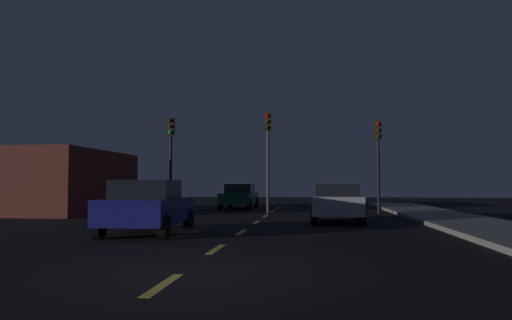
% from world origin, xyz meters
% --- Properties ---
extents(ground_plane, '(80.00, 80.00, 0.00)m').
position_xyz_m(ground_plane, '(0.00, 7.00, 0.00)').
color(ground_plane, black).
extents(sidewalk_curb_right, '(3.00, 40.00, 0.15)m').
position_xyz_m(sidewalk_curb_right, '(7.50, 7.00, 0.07)').
color(sidewalk_curb_right, gray).
rests_on(sidewalk_curb_right, ground_plane).
extents(lane_stripe_nearest, '(0.16, 1.60, 0.01)m').
position_xyz_m(lane_stripe_nearest, '(0.00, -1.20, 0.00)').
color(lane_stripe_nearest, '#EACC4C').
rests_on(lane_stripe_nearest, ground_plane).
extents(lane_stripe_second, '(0.16, 1.60, 0.01)m').
position_xyz_m(lane_stripe_second, '(0.00, 2.60, 0.00)').
color(lane_stripe_second, '#EACC4C').
rests_on(lane_stripe_second, ground_plane).
extents(lane_stripe_third, '(0.16, 1.60, 0.01)m').
position_xyz_m(lane_stripe_third, '(0.00, 6.40, 0.00)').
color(lane_stripe_third, '#EACC4C').
rests_on(lane_stripe_third, ground_plane).
extents(lane_stripe_fourth, '(0.16, 1.60, 0.01)m').
position_xyz_m(lane_stripe_fourth, '(0.00, 10.20, 0.00)').
color(lane_stripe_fourth, '#EACC4C').
rests_on(lane_stripe_fourth, ground_plane).
extents(lane_stripe_fifth, '(0.16, 1.60, 0.01)m').
position_xyz_m(lane_stripe_fifth, '(0.00, 14.00, 0.00)').
color(lane_stripe_fifth, '#EACC4C').
rests_on(lane_stripe_fifth, ground_plane).
extents(lane_stripe_sixth, '(0.16, 1.60, 0.01)m').
position_xyz_m(lane_stripe_sixth, '(0.00, 17.80, 0.00)').
color(lane_stripe_sixth, '#EACC4C').
rests_on(lane_stripe_sixth, ground_plane).
extents(lane_stripe_seventh, '(0.16, 1.60, 0.01)m').
position_xyz_m(lane_stripe_seventh, '(0.00, 21.60, 0.00)').
color(lane_stripe_seventh, '#EACC4C').
rests_on(lane_stripe_seventh, ground_plane).
extents(traffic_signal_left, '(0.32, 0.38, 4.83)m').
position_xyz_m(traffic_signal_left, '(-5.07, 16.11, 3.39)').
color(traffic_signal_left, black).
rests_on(traffic_signal_left, ground_plane).
extents(traffic_signal_center, '(0.32, 0.38, 5.00)m').
position_xyz_m(traffic_signal_center, '(-0.10, 16.11, 3.50)').
color(traffic_signal_center, '#4C4C51').
rests_on(traffic_signal_center, ground_plane).
extents(traffic_signal_right, '(0.32, 0.38, 4.50)m').
position_xyz_m(traffic_signal_right, '(5.29, 16.11, 3.18)').
color(traffic_signal_right, black).
rests_on(traffic_signal_right, ground_plane).
extents(car_stopped_ahead, '(1.99, 4.17, 1.45)m').
position_xyz_m(car_stopped_ahead, '(3.03, 10.69, 0.75)').
color(car_stopped_ahead, silver).
rests_on(car_stopped_ahead, ground_plane).
extents(car_adjacent_lane, '(2.08, 4.02, 1.54)m').
position_xyz_m(car_adjacent_lane, '(-2.64, 5.70, 0.78)').
color(car_adjacent_lane, navy).
rests_on(car_adjacent_lane, ground_plane).
extents(car_oncoming_far, '(1.88, 4.24, 1.45)m').
position_xyz_m(car_oncoming_far, '(-2.18, 20.44, 0.74)').
color(car_oncoming_far, '#0F4C2D').
rests_on(car_oncoming_far, ground_plane).
extents(storefront_left, '(4.13, 8.09, 3.10)m').
position_xyz_m(storefront_left, '(-10.07, 15.29, 1.55)').
color(storefront_left, maroon).
rests_on(storefront_left, ground_plane).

